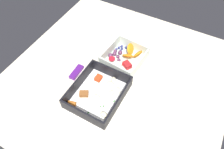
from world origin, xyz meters
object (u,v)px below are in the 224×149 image
(fruit_bowl, at_px, (125,57))
(paper_cup_liner, at_px, (116,34))
(pasta_container, at_px, (99,94))
(candy_bar, at_px, (77,72))

(fruit_bowl, relative_size, paper_cup_liner, 3.93)
(pasta_container, height_order, fruit_bowl, fruit_bowl)
(pasta_container, height_order, paper_cup_liner, pasta_container)
(pasta_container, xyz_separation_m, paper_cup_liner, (0.31, 0.09, -0.01))
(pasta_container, height_order, candy_bar, pasta_container)
(paper_cup_liner, bearing_deg, pasta_container, -162.92)
(pasta_container, distance_m, candy_bar, 0.14)
(pasta_container, distance_m, paper_cup_liner, 0.32)
(candy_bar, bearing_deg, paper_cup_liner, -7.13)
(paper_cup_liner, bearing_deg, fruit_bowl, -139.04)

